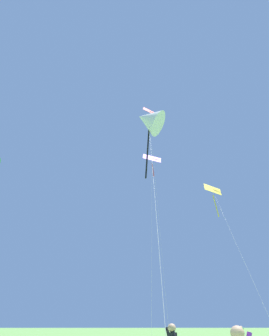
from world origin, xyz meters
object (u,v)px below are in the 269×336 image
at_px(kite_yellow_diamond, 214,196).
at_px(kite_purple_streamer, 152,163).
at_px(kite_white_distant, 149,120).
at_px(kite_red_high, 150,119).

distance_m(kite_yellow_diamond, kite_purple_streamer, 12.11).
bearing_deg(kite_yellow_diamond, kite_white_distant, -123.95).
distance_m(kite_yellow_diamond, kite_red_high, 20.26).
bearing_deg(kite_yellow_diamond, kite_purple_streamer, 119.12).
relative_size(kite_purple_streamer, kite_white_distant, 1.37).
xyz_separation_m(kite_red_high, kite_purple_streamer, (-0.14, -3.63, -8.40)).
relative_size(kite_yellow_diamond, kite_purple_streamer, 0.65).
bearing_deg(kite_red_high, kite_white_distant, -94.57).
relative_size(kite_red_high, kite_purple_streamer, 1.44).
bearing_deg(kite_yellow_diamond, kite_red_high, 110.79).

